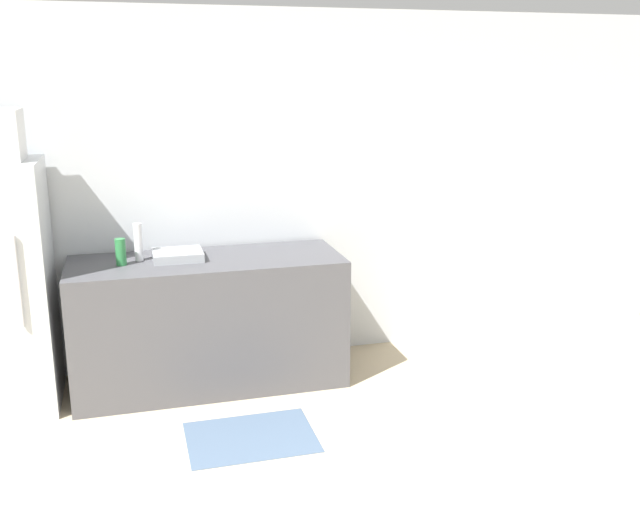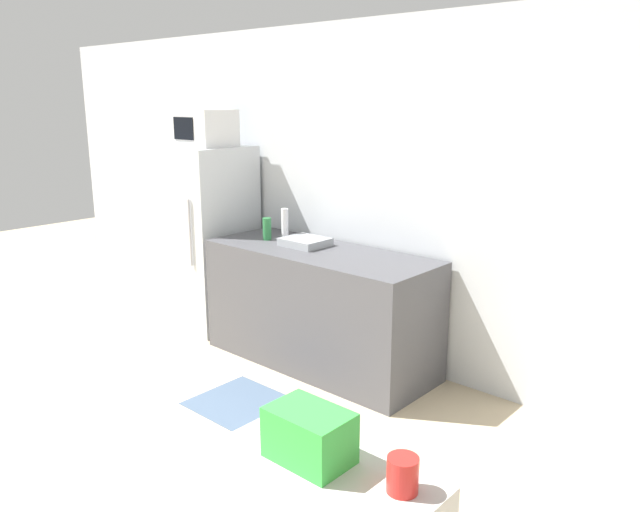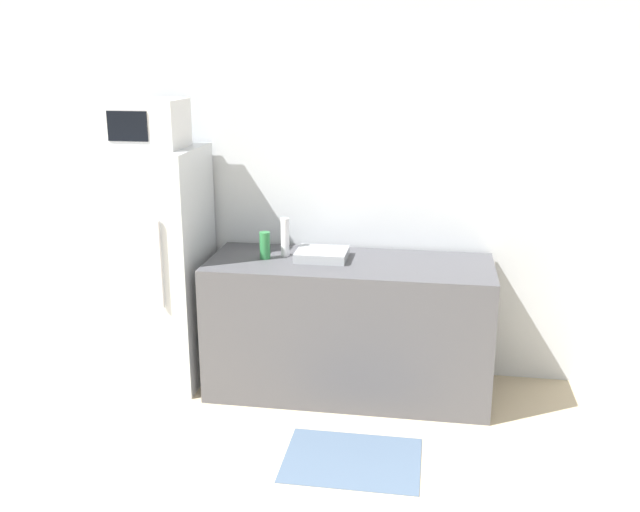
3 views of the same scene
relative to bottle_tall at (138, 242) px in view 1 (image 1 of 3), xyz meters
The scene contains 6 objects.
wall_back 0.57m from the bottle_tall, 41.14° to the left, with size 8.00×0.06×2.60m, color silver.
counter 0.74m from the bottle_tall, ahead, with size 1.86×0.71×0.91m, color #4C4C51.
sink_basin 0.28m from the bottle_tall, ahead, with size 0.33×0.29×0.06m, color #9EA3A8.
bottle_tall is the anchor object (origin of this frame).
bottle_short 0.15m from the bottle_tall, 143.44° to the right, with size 0.07×0.07×0.18m, color #2D7F42.
kitchen_rug 1.52m from the bottle_tall, 58.82° to the right, with size 0.77×0.58×0.01m, color slate.
Camera 1 is at (-0.45, -1.79, 2.15)m, focal length 40.00 mm.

